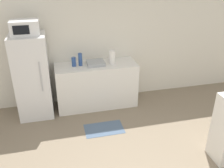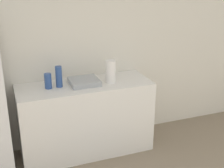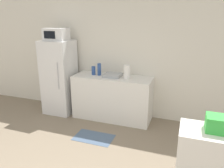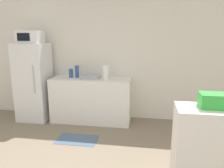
% 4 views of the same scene
% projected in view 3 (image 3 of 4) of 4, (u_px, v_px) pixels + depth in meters
% --- Properties ---
extents(wall_back, '(8.00, 0.06, 2.60)m').
position_uv_depth(wall_back, '(121.00, 56.00, 4.66)').
color(wall_back, silver).
rests_on(wall_back, ground_plane).
extents(refrigerator, '(0.63, 0.62, 1.62)m').
position_uv_depth(refrigerator, '(59.00, 77.00, 4.86)').
color(refrigerator, silver).
rests_on(refrigerator, ground_plane).
extents(microwave, '(0.48, 0.35, 0.25)m').
position_uv_depth(microwave, '(56.00, 34.00, 4.58)').
color(microwave, white).
rests_on(microwave, refrigerator).
extents(counter, '(1.64, 0.60, 0.92)m').
position_uv_depth(counter, '(112.00, 98.00, 4.63)').
color(counter, silver).
rests_on(counter, ground_plane).
extents(sink_basin, '(0.35, 0.33, 0.06)m').
position_uv_depth(sink_basin, '(113.00, 75.00, 4.49)').
color(sink_basin, '#9EA3A8').
rests_on(sink_basin, counter).
extents(bottle_tall, '(0.08, 0.08, 0.25)m').
position_uv_depth(bottle_tall, '(99.00, 69.00, 4.58)').
color(bottle_tall, '#2D4C8C').
rests_on(bottle_tall, counter).
extents(bottle_short, '(0.08, 0.08, 0.18)m').
position_uv_depth(bottle_short, '(94.00, 71.00, 4.62)').
color(bottle_short, '#2D4C8C').
rests_on(bottle_short, counter).
extents(basket, '(0.26, 0.19, 0.15)m').
position_uv_depth(basket, '(221.00, 124.00, 2.01)').
color(basket, green).
rests_on(basket, shelf_cabinet).
extents(paper_towel_roll, '(0.12, 0.12, 0.28)m').
position_uv_depth(paper_towel_roll, '(127.00, 72.00, 4.31)').
color(paper_towel_roll, white).
rests_on(paper_towel_roll, counter).
extents(kitchen_rug, '(0.71, 0.43, 0.01)m').
position_uv_depth(kitchen_rug, '(94.00, 137.00, 3.96)').
color(kitchen_rug, slate).
rests_on(kitchen_rug, ground_plane).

